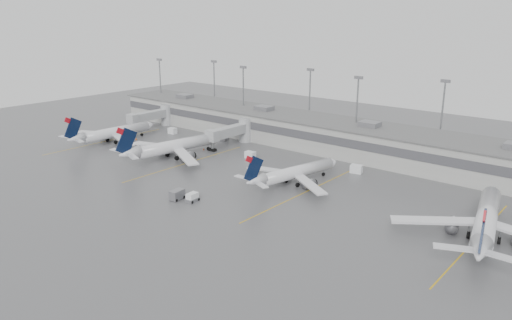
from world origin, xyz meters
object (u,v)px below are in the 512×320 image
Objects in this scene: jet_far_left at (112,132)px; jet_far_right at (486,221)px; jet_mid_left at (173,146)px; jet_mid_right at (294,172)px; baggage_tug at (192,198)px.

jet_far_left is 103.01m from jet_far_right.
jet_mid_left reaches higher than jet_mid_right.
jet_far_right is (77.00, 0.46, 0.16)m from jet_mid_left.
jet_far_right is 11.45× the size of baggage_tug.
jet_far_right reaches higher than jet_far_left.
jet_mid_left is (26.00, 0.49, 0.25)m from jet_far_left.
jet_mid_left reaches higher than jet_far_left.
jet_mid_left is at bearing 1.89° from jet_far_left.
baggage_tug is (26.46, -18.47, -2.57)m from jet_mid_left.
jet_mid_left is 32.37m from baggage_tug.
baggage_tug is (-9.67, -21.42, -2.08)m from jet_mid_right.
jet_mid_right is (36.12, 2.95, -0.49)m from jet_mid_left.
baggage_tug is at bearing -171.45° from jet_far_right.
baggage_tug is (52.46, -17.98, -2.32)m from jet_far_left.
jet_far_left is 0.93× the size of jet_mid_left.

